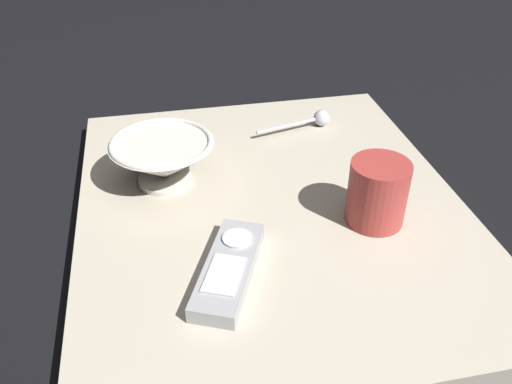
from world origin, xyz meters
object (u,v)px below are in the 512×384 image
cereal_bowl (163,159)px  coffee_mug (377,193)px  tv_remote_near (229,269)px  teaspoon (317,119)px

cereal_bowl → coffee_mug: coffee_mug is taller
cereal_bowl → coffee_mug: size_ratio=1.71×
tv_remote_near → teaspoon: bearing=-121.7°
teaspoon → tv_remote_near: teaspoon is taller
coffee_mug → tv_remote_near: size_ratio=0.52×
coffee_mug → cereal_bowl: bearing=-29.0°
tv_remote_near → cereal_bowl: bearing=-74.2°
coffee_mug → teaspoon: size_ratio=0.64×
coffee_mug → teaspoon: bearing=-90.3°
coffee_mug → tv_remote_near: (0.21, 0.07, -0.03)m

